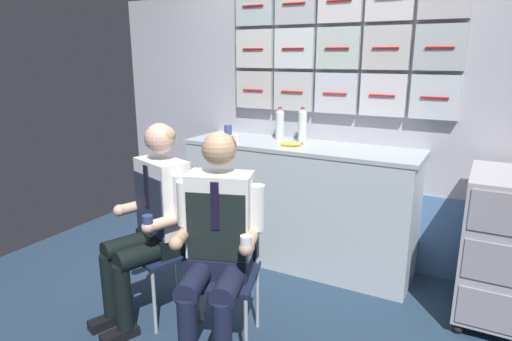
# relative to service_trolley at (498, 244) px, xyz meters

# --- Properties ---
(ground) EXTENTS (4.80, 4.80, 0.04)m
(ground) POSITION_rel_service_trolley_xyz_m (-1.24, -0.93, -0.53)
(ground) COLOR #22354B
(galley_bulkhead) EXTENTS (4.20, 0.14, 2.19)m
(galley_bulkhead) POSITION_rel_service_trolley_xyz_m (-1.23, 0.44, 0.61)
(galley_bulkhead) COLOR #ACACB8
(galley_bulkhead) RESTS_ON ground
(galley_counter) EXTENTS (1.84, 0.53, 0.98)m
(galley_counter) POSITION_rel_service_trolley_xyz_m (-1.41, 0.16, -0.02)
(galley_counter) COLOR silver
(galley_counter) RESTS_ON ground
(service_trolley) EXTENTS (0.40, 0.65, 0.96)m
(service_trolley) POSITION_rel_service_trolley_xyz_m (0.00, 0.00, 0.00)
(service_trolley) COLOR black
(service_trolley) RESTS_ON ground
(folding_chair_left) EXTENTS (0.51, 0.51, 0.84)m
(folding_chair_left) POSITION_rel_service_trolley_xyz_m (-1.86, -0.84, 0.00)
(folding_chair_left) COLOR #A8AAAF
(folding_chair_left) RESTS_ON ground
(crew_member_left) EXTENTS (0.53, 0.67, 1.25)m
(crew_member_left) POSITION_rel_service_trolley_xyz_m (-1.91, -0.99, 0.18)
(crew_member_left) COLOR black
(crew_member_left) RESTS_ON ground
(folding_chair_center) EXTENTS (0.51, 0.51, 0.84)m
(folding_chair_center) POSITION_rel_service_trolley_xyz_m (-1.41, -0.94, 0.00)
(folding_chair_center) COLOR #A8AAAF
(folding_chair_center) RESTS_ON ground
(crew_member_center) EXTENTS (0.53, 0.67, 1.26)m
(crew_member_center) POSITION_rel_service_trolley_xyz_m (-1.36, -1.10, 0.18)
(crew_member_center) COLOR black
(crew_member_center) RESTS_ON ground
(sparkling_bottle_green) EXTENTS (0.07, 0.07, 0.27)m
(sparkling_bottle_green) POSITION_rel_service_trolley_xyz_m (-1.64, 0.29, 0.59)
(sparkling_bottle_green) COLOR silver
(sparkling_bottle_green) RESTS_ON galley_counter
(water_bottle_clear) EXTENTS (0.07, 0.07, 0.28)m
(water_bottle_clear) POSITION_rel_service_trolley_xyz_m (-1.44, 0.27, 0.60)
(water_bottle_clear) COLOR silver
(water_bottle_clear) RESTS_ON galley_counter
(espresso_cup_small) EXTENTS (0.06, 0.06, 0.06)m
(espresso_cup_small) POSITION_rel_service_trolley_xyz_m (-1.89, -0.01, 0.50)
(espresso_cup_small) COLOR silver
(espresso_cup_small) RESTS_ON galley_counter
(paper_cup_blue) EXTENTS (0.07, 0.07, 0.08)m
(paper_cup_blue) POSITION_rel_service_trolley_xyz_m (-2.14, 0.28, 0.51)
(paper_cup_blue) COLOR navy
(paper_cup_blue) RESTS_ON galley_counter
(snack_banana) EXTENTS (0.17, 0.10, 0.04)m
(snack_banana) POSITION_rel_service_trolley_xyz_m (-1.44, 0.07, 0.49)
(snack_banana) COLOR yellow
(snack_banana) RESTS_ON galley_counter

